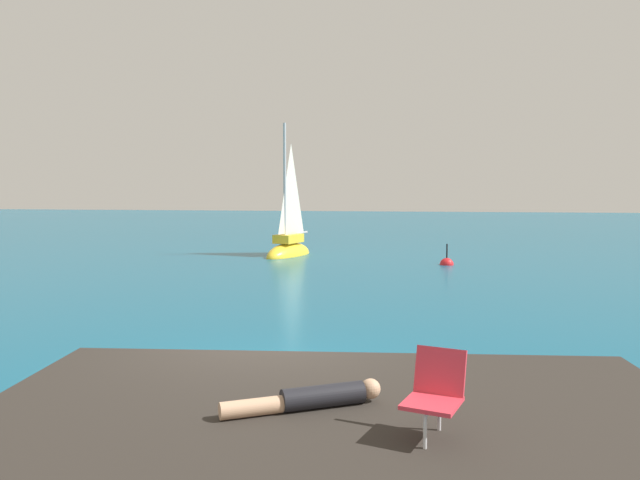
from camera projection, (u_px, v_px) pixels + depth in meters
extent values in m
plane|color=#0F5675|center=(271.00, 384.00, 9.47)|extent=(160.00, 160.00, 0.00)
cube|color=#2D2823|center=(338.00, 434.00, 6.64)|extent=(8.11, 5.02, 0.69)
cube|color=#302320|center=(145.00, 393.00, 9.04)|extent=(1.48, 1.63, 0.77)
cube|color=#2C2B23|center=(573.00, 419.00, 7.99)|extent=(1.91, 1.80, 0.90)
ellipsoid|color=yellow|center=(289.00, 256.00, 28.17)|extent=(2.11, 3.67, 1.19)
cube|color=yellow|center=(288.00, 239.00, 28.11)|extent=(1.22, 1.69, 0.39)
cylinder|color=#B7B7BC|center=(285.00, 184.00, 27.61)|extent=(0.13, 0.13, 5.43)
cylinder|color=#B2B2B7|center=(296.00, 233.00, 28.77)|extent=(0.70, 2.12, 0.10)
pyramid|color=silver|center=(291.00, 188.00, 28.18)|extent=(0.54, 1.69, 4.13)
cylinder|color=black|center=(323.00, 396.00, 6.47)|extent=(0.90, 0.65, 0.24)
cylinder|color=tan|center=(254.00, 407.00, 6.22)|extent=(0.70, 0.50, 0.18)
sphere|color=tan|center=(370.00, 389.00, 6.65)|extent=(0.22, 0.22, 0.22)
cube|color=#E03342|center=(432.00, 403.00, 5.60)|extent=(0.61, 0.64, 0.04)
cube|color=#E03342|center=(440.00, 371.00, 5.81)|extent=(0.50, 0.28, 0.45)
cylinder|color=silver|center=(425.00, 429.00, 5.43)|extent=(0.04, 0.04, 0.35)
cylinder|color=silver|center=(439.00, 412.00, 5.84)|extent=(0.04, 0.04, 0.35)
sphere|color=red|center=(447.00, 265.00, 24.68)|extent=(0.56, 0.56, 0.56)
cylinder|color=black|center=(447.00, 251.00, 24.64)|extent=(0.06, 0.06, 0.60)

